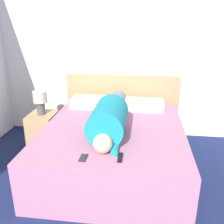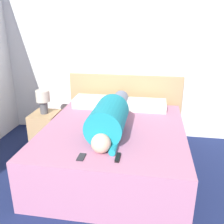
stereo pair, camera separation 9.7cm
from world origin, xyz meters
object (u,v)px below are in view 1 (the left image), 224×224
at_px(bed, 113,148).
at_px(nightstand, 43,130).
at_px(table_lamp, 40,100).
at_px(pillow_second, 143,105).
at_px(person_lying, 110,116).
at_px(tv_remote, 120,157).
at_px(pillow_near_headboard, 93,102).
at_px(cell_phone, 83,158).

height_order(bed, nightstand, bed).
xyz_separation_m(table_lamp, pillow_second, (1.48, 0.22, -0.08)).
height_order(nightstand, table_lamp, table_lamp).
height_order(bed, person_lying, person_lying).
bearing_deg(tv_remote, pillow_near_headboard, 110.89).
distance_m(bed, pillow_near_headboard, 0.91).
bearing_deg(pillow_second, nightstand, -171.61).
bearing_deg(person_lying, tv_remote, -74.62).
bearing_deg(pillow_near_headboard, pillow_second, 0.00).
bearing_deg(nightstand, person_lying, -28.01).
relative_size(person_lying, cell_phone, 12.42).
xyz_separation_m(pillow_near_headboard, cell_phone, (0.21, -1.49, -0.06)).
bearing_deg(pillow_second, table_lamp, -171.61).
height_order(pillow_second, tv_remote, pillow_second).
bearing_deg(pillow_near_headboard, table_lamp, -163.32).
bearing_deg(nightstand, cell_phone, -53.62).
relative_size(bed, pillow_near_headboard, 3.10).
distance_m(bed, person_lying, 0.46).
distance_m(bed, tv_remote, 0.79).
bearing_deg(tv_remote, person_lying, 105.38).
height_order(person_lying, tv_remote, person_lying).
relative_size(table_lamp, cell_phone, 2.69).
xyz_separation_m(nightstand, person_lying, (1.10, -0.59, 0.49)).
distance_m(nightstand, table_lamp, 0.47).
height_order(table_lamp, tv_remote, table_lamp).
height_order(table_lamp, person_lying, person_lying).
distance_m(table_lamp, tv_remote, 1.79).
xyz_separation_m(pillow_second, tv_remote, (-0.20, -1.46, -0.05)).
bearing_deg(person_lying, bed, 68.10).
height_order(bed, pillow_near_headboard, pillow_near_headboard).
bearing_deg(person_lying, pillow_second, 65.03).
bearing_deg(nightstand, pillow_near_headboard, 16.68).
bearing_deg(pillow_near_headboard, tv_remote, -69.11).
height_order(person_lying, pillow_second, person_lying).
bearing_deg(cell_phone, pillow_near_headboard, 98.09).
relative_size(bed, table_lamp, 5.50).
xyz_separation_m(nightstand, pillow_second, (1.48, 0.22, 0.39)).
xyz_separation_m(pillow_second, cell_phone, (-0.54, -1.49, -0.05)).
bearing_deg(bed, pillow_second, 64.75).
distance_m(table_lamp, cell_phone, 1.59).
bearing_deg(cell_phone, tv_remote, 6.54).
height_order(bed, pillow_second, pillow_second).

